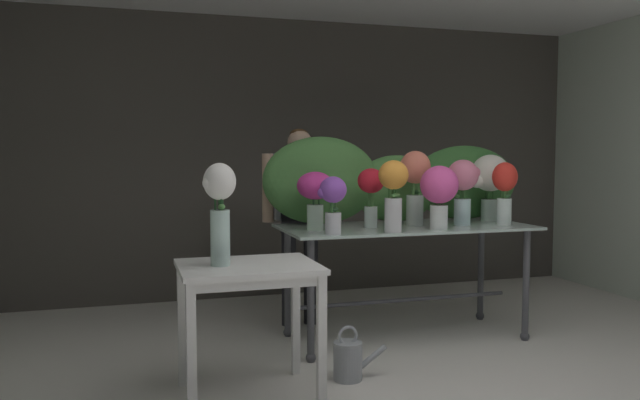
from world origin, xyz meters
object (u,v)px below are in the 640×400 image
vase_fuchsia_dahlias (439,190)px  vase_violet_snapdragons (333,200)px  vase_ivory_ranunculus (489,179)px  vase_magenta_peonies (315,192)px  vase_crimson_stock (371,189)px  display_table_glass (406,244)px  watering_can (349,360)px  vase_sunset_hydrangea (393,189)px  vase_white_roses_tall (220,207)px  florist (300,203)px  side_table_white (248,281)px  vase_rosy_anemones (463,184)px  vase_coral_lilies (415,180)px  vase_scarlet_roses (504,188)px

vase_fuchsia_dahlias → vase_violet_snapdragons: bearing=-177.2°
vase_ivory_ranunculus → vase_magenta_peonies: bearing=-173.4°
vase_crimson_stock → display_table_glass: bearing=8.6°
watering_can → vase_sunset_hydrangea: bearing=39.8°
vase_magenta_peonies → vase_violet_snapdragons: vase_magenta_peonies is taller
vase_crimson_stock → vase_white_roses_tall: (-1.21, -0.74, -0.04)m
display_table_glass → vase_fuchsia_dahlias: 0.53m
florist → vase_crimson_stock: size_ratio=3.69×
side_table_white → watering_can: size_ratio=2.25×
vase_magenta_peonies → display_table_glass: bearing=4.9°
side_table_white → vase_rosy_anemones: size_ratio=1.59×
side_table_white → display_table_glass: bearing=30.1°
vase_coral_lilies → vase_rosy_anemones: bearing=-15.7°
florist → vase_sunset_hydrangea: florist is taller
vase_coral_lilies → vase_scarlet_roses: 0.69m
vase_crimson_stock → vase_ivory_ranunculus: size_ratio=0.82×
vase_rosy_anemones → vase_scarlet_roses: 0.32m
vase_coral_lilies → vase_ivory_ranunculus: 0.71m
side_table_white → florist: bearing=63.6°
vase_crimson_stock → vase_violet_snapdragons: 0.48m
vase_magenta_peonies → florist: bearing=83.4°
florist → watering_can: florist is taller
vase_scarlet_roses → vase_sunset_hydrangea: (-0.99, -0.15, 0.02)m
display_table_glass → vase_sunset_hydrangea: (-0.25, -0.33, 0.44)m
display_table_glass → vase_white_roses_tall: (-1.51, -0.78, 0.39)m
vase_crimson_stock → vase_magenta_peonies: bearing=-177.7°
vase_coral_lilies → vase_violet_snapdragons: vase_coral_lilies is taller
vase_violet_snapdragons → watering_can: bearing=-93.3°
side_table_white → vase_violet_snapdragons: 0.91m
vase_ivory_ranunculus → vase_rosy_anemones: bearing=-150.7°
florist → vase_coral_lilies: (0.73, -0.61, 0.21)m
vase_fuchsia_dahlias → vase_violet_snapdragons: 0.81m
vase_rosy_anemones → vase_magenta_peonies: vase_rosy_anemones is taller
vase_magenta_peonies → vase_white_roses_tall: size_ratio=0.71×
vase_magenta_peonies → vase_sunset_hydrangea: vase_sunset_hydrangea is taller
vase_violet_snapdragons → florist: bearing=88.1°
vase_magenta_peonies → vase_violet_snapdragons: 0.27m
vase_scarlet_roses → display_table_glass: bearing=166.7°
vase_ivory_ranunculus → vase_sunset_hydrangea: bearing=-156.9°
florist → watering_can: size_ratio=4.56×
vase_sunset_hydrangea → vase_white_roses_tall: (-1.26, -0.46, -0.06)m
display_table_glass → vase_rosy_anemones: vase_rosy_anemones is taller
vase_coral_lilies → vase_scarlet_roses: (0.66, -0.19, -0.06)m
vase_crimson_stock → vase_violet_snapdragons: (-0.39, -0.28, -0.05)m
vase_magenta_peonies → vase_scarlet_roses: size_ratio=0.87×
vase_fuchsia_dahlias → vase_crimson_stock: (-0.42, 0.24, -0.00)m
vase_crimson_stock → vase_scarlet_roses: 1.04m
vase_ivory_ranunculus → side_table_white: bearing=-157.2°
vase_coral_lilies → vase_white_roses_tall: 1.78m
display_table_glass → vase_sunset_hydrangea: bearing=-127.8°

